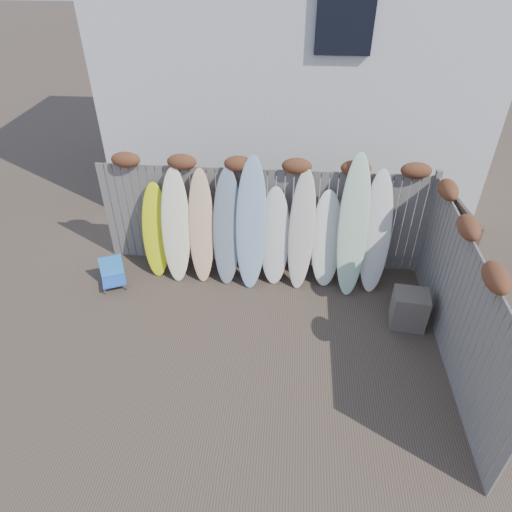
# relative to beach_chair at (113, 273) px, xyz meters

# --- Properties ---
(ground) EXTENTS (80.00, 80.00, 0.00)m
(ground) POSITION_rel_beach_chair_xyz_m (2.67, -1.45, -0.26)
(ground) COLOR #493A2D
(back_fence) EXTENTS (6.05, 0.28, 2.24)m
(back_fence) POSITION_rel_beach_chair_xyz_m (2.73, 0.94, 0.93)
(back_fence) COLOR slate
(back_fence) RESTS_ON ground
(right_fence) EXTENTS (0.28, 4.40, 2.24)m
(right_fence) POSITION_rel_beach_chair_xyz_m (5.66, -1.20, 0.89)
(right_fence) COLOR slate
(right_fence) RESTS_ON ground
(house) EXTENTS (8.50, 5.50, 6.33)m
(house) POSITION_rel_beach_chair_xyz_m (3.17, 5.05, 2.95)
(house) COLOR silver
(house) RESTS_ON ground
(beach_chair) EXTENTS (0.56, 0.57, 0.55)m
(beach_chair) POSITION_rel_beach_chair_xyz_m (0.00, 0.00, 0.00)
(beach_chair) COLOR blue
(beach_chair) RESTS_ON ground
(wooden_crate) EXTENTS (0.60, 0.52, 0.64)m
(wooden_crate) POSITION_rel_beach_chair_xyz_m (5.22, -0.58, 0.07)
(wooden_crate) COLOR #675E4D
(wooden_crate) RESTS_ON ground
(lattice_panel) EXTENTS (0.23, 1.35, 2.03)m
(lattice_panel) POSITION_rel_beach_chair_xyz_m (5.77, -0.09, 0.76)
(lattice_panel) COLOR #483D2B
(lattice_panel) RESTS_ON ground
(surfboard_0) EXTENTS (0.55, 0.66, 1.73)m
(surfboard_0) POSITION_rel_beach_chair_xyz_m (0.73, 0.58, 0.61)
(surfboard_0) COLOR #E4EA0E
(surfboard_0) RESTS_ON ground
(surfboard_1) EXTENTS (0.57, 0.76, 2.05)m
(surfboard_1) POSITION_rel_beach_chair_xyz_m (1.14, 0.51, 0.77)
(surfboard_1) COLOR #F6ECBF
(surfboard_1) RESTS_ON ground
(surfboard_2) EXTENTS (0.52, 0.76, 2.04)m
(surfboard_2) POSITION_rel_beach_chair_xyz_m (1.60, 0.54, 0.76)
(surfboard_2) COLOR tan
(surfboard_2) RESTS_ON ground
(surfboard_3) EXTENTS (0.51, 0.74, 2.08)m
(surfboard_3) POSITION_rel_beach_chair_xyz_m (2.07, 0.51, 0.78)
(surfboard_3) COLOR gray
(surfboard_3) RESTS_ON ground
(surfboard_4) EXTENTS (0.56, 0.82, 2.32)m
(surfboard_4) POSITION_rel_beach_chair_xyz_m (2.52, 0.47, 0.90)
(surfboard_4) COLOR #8BA5C0
(surfboard_4) RESTS_ON ground
(surfboard_5) EXTENTS (0.56, 0.66, 1.76)m
(surfboard_5) POSITION_rel_beach_chair_xyz_m (2.94, 0.54, 0.62)
(surfboard_5) COLOR silver
(surfboard_5) RESTS_ON ground
(surfboard_6) EXTENTS (0.53, 0.79, 2.12)m
(surfboard_6) POSITION_rel_beach_chair_xyz_m (3.41, 0.50, 0.80)
(surfboard_6) COLOR beige
(surfboard_6) RESTS_ON ground
(surfboard_7) EXTENTS (0.58, 0.65, 1.73)m
(surfboard_7) POSITION_rel_beach_chair_xyz_m (3.87, 0.55, 0.61)
(surfboard_7) COLOR white
(surfboard_7) RESTS_ON ground
(surfboard_8) EXTENTS (0.55, 0.87, 2.44)m
(surfboard_8) POSITION_rel_beach_chair_xyz_m (4.29, 0.44, 0.96)
(surfboard_8) COLOR #B5D9B3
(surfboard_8) RESTS_ON ground
(surfboard_9) EXTENTS (0.54, 0.77, 2.14)m
(surfboard_9) POSITION_rel_beach_chair_xyz_m (4.71, 0.52, 0.82)
(surfboard_9) COLOR silver
(surfboard_9) RESTS_ON ground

